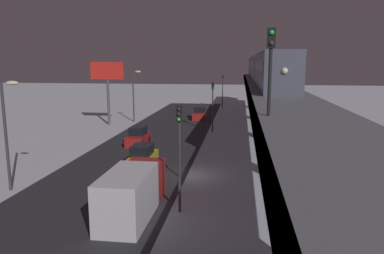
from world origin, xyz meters
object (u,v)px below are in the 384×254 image
box_truck (133,192)px  subway_train (262,67)px  sedan_red_2 (199,114)px  sedan_yellow (142,158)px  rail_signal (271,57)px  traffic_light_near (179,144)px  commercial_billboard (107,77)px  traffic_light_far (223,87)px  traffic_light_mid (213,100)px  sedan_red (138,137)px

box_truck → subway_train: bearing=-104.9°
sedan_red_2 → sedan_yellow: 27.41m
rail_signal → box_truck: rail_signal is taller
traffic_light_near → box_truck: bearing=11.6°
traffic_light_near → commercial_billboard: (15.16, -29.03, 2.63)m
sedan_yellow → traffic_light_far: bearing=83.6°
subway_train → traffic_light_far: (6.55, -16.22, -3.96)m
box_truck → traffic_light_mid: 26.08m
traffic_light_mid → sedan_red_2: bearing=-75.1°
sedan_red_2 → traffic_light_far: 15.02m
subway_train → rail_signal: size_ratio=13.87×
sedan_red → sedan_yellow: size_ratio=0.94×
sedan_red → traffic_light_far: (-7.50, -33.16, 3.41)m
subway_train → sedan_yellow: size_ratio=12.33×
sedan_red → box_truck: (-4.80, 17.85, 0.56)m
box_truck → sedan_yellow: bearing=-77.9°
traffic_light_near → commercial_billboard: commercial_billboard is taller
subway_train → traffic_light_mid: (6.55, 9.01, -3.96)m
sedan_red → sedan_yellow: 8.97m
sedan_red_2 → traffic_light_near: 36.39m
sedan_yellow → subway_train: bearing=66.2°
subway_train → rail_signal: bearing=87.3°
box_truck → commercial_billboard: commercial_billboard is taller
sedan_red → commercial_billboard: size_ratio=0.48×
commercial_billboard → sedan_yellow: bearing=117.3°
sedan_red_2 → traffic_light_near: traffic_light_near is taller
sedan_red → traffic_light_far: 34.17m
traffic_light_near → sedan_yellow: bearing=-61.8°
traffic_light_mid → commercial_billboard: bearing=-14.1°
traffic_light_mid → traffic_light_near: bearing=90.0°
box_truck → traffic_light_mid: bearing=-96.0°
sedan_red → traffic_light_mid: traffic_light_mid is taller
traffic_light_far → commercial_billboard: (15.16, 21.43, 2.63)m
rail_signal → traffic_light_far: size_ratio=0.62×
commercial_billboard → sedan_red_2: bearing=-150.0°
subway_train → sedan_red: bearing=50.3°
traffic_light_far → traffic_light_mid: bearing=90.0°
traffic_light_mid → box_truck: bearing=84.0°
sedan_red_2 → sedan_red: bearing=-103.7°
sedan_red → sedan_yellow: (-2.80, 8.53, 0.01)m
rail_signal → traffic_light_mid: (4.77, -28.36, -4.91)m
traffic_light_far → sedan_red_2: bearing=78.6°
rail_signal → sedan_red_2: (7.67, -39.25, -8.31)m
commercial_billboard → traffic_light_mid: bearing=165.9°
box_truck → traffic_light_mid: (-2.70, -25.78, 2.85)m
traffic_light_near → traffic_light_mid: (0.00, -25.23, 0.00)m
subway_train → commercial_billboard: bearing=13.5°
sedan_red → sedan_yellow: same height
sedan_red → traffic_light_mid: (-7.50, -7.93, 3.41)m
subway_train → traffic_light_near: subway_train is taller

